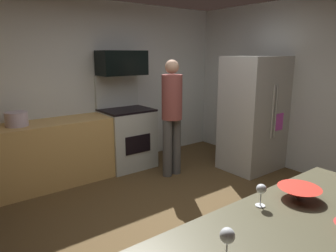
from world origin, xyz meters
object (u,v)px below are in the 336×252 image
Objects in this scene: refrigerator at (253,114)px; mixing_bowl_small at (299,193)px; wine_glass_extra at (227,238)px; person_cook at (172,112)px; wine_glass_far at (261,190)px; stock_pot at (16,119)px; microwave at (122,63)px; oven_range at (127,136)px.

refrigerator is 2.97m from mixing_bowl_small.
person_cook is at bearing 56.06° from wine_glass_extra.
stock_pot is at bearing 102.08° from wine_glass_far.
microwave is 2.74× the size of mixing_bowl_small.
oven_range reaches higher than wine_glass_extra.
stock_pot is (-0.69, 3.21, -0.01)m from wine_glass_far.
refrigerator is 1.32m from person_cook.
oven_range is 3.37m from mixing_bowl_small.
oven_range is 3.36m from wine_glass_far.
stock_pot reaches higher than wine_glass_far.
mixing_bowl_small is at bearing -16.92° from wine_glass_far.
oven_range is at bearing -90.00° from microwave.
stock_pot is at bearing 179.76° from oven_range.
person_cook is 6.39× the size of mixing_bowl_small.
refrigerator reaches higher than stock_pot.
oven_range is at bearing -0.24° from stock_pot.
stock_pot is at bearing -177.13° from microwave.
oven_range reaches higher than stock_pot.
microwave is 3.51m from mixing_bowl_small.
microwave is at bearing 74.57° from wine_glass_far.
wine_glass_far is at bearing -141.85° from refrigerator.
microwave reaches higher than stock_pot.
wine_glass_extra is (-1.47, -3.52, -0.64)m from microwave.
refrigerator is at bearing -39.31° from oven_range.
microwave reaches higher than oven_range.
stock_pot is at bearing 106.38° from mixing_bowl_small.
oven_range is at bearing 115.57° from person_cook.
person_cook is (0.35, -0.73, 0.46)m from oven_range.
wine_glass_extra is at bearing -144.37° from refrigerator.
mixing_bowl_small is 1.89× the size of wine_glass_far.
person_cook is 9.87× the size of wine_glass_extra.
refrigerator is 3.13m from wine_glass_far.
person_cook is at bearing 63.03° from wine_glass_far.
microwave is 3.47m from wine_glass_far.
oven_range is 0.93m from person_cook.
oven_range is 0.83× the size of refrigerator.
wine_glass_far reaches higher than mixing_bowl_small.
person_cook is 2.77m from wine_glass_far.
wine_glass_extra is (-1.82, -2.71, 0.06)m from person_cook.
person_cook is 2.08m from stock_pot.
wine_glass_far is 0.52× the size of stock_pot.
person_cook is 3.26m from wine_glass_extra.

